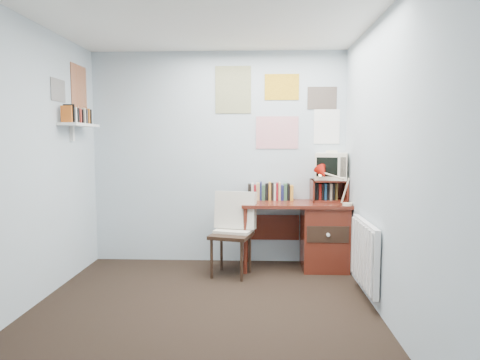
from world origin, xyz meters
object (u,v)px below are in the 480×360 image
at_px(desk_lamp, 348,188).
at_px(wall_shelf, 79,125).
at_px(desk_chair, 231,236).
at_px(radiator, 365,254).
at_px(crt_tv, 332,165).
at_px(desk, 319,233).
at_px(tv_riser, 329,190).

height_order(desk_lamp, wall_shelf, wall_shelf).
height_order(desk_chair, radiator, desk_chair).
distance_m(crt_tv, radiator, 1.31).
relative_size(desk, radiator, 1.50).
bearing_deg(crt_tv, radiator, -69.88).
height_order(tv_riser, radiator, tv_riser).
xyz_separation_m(radiator, wall_shelf, (-2.86, 0.55, 1.20)).
distance_m(desk, desk_lamp, 0.65).
xyz_separation_m(crt_tv, radiator, (0.14, -1.06, -0.76)).
height_order(desk_chair, wall_shelf, wall_shelf).
relative_size(tv_riser, wall_shelf, 0.65).
bearing_deg(radiator, crt_tv, 97.42).
xyz_separation_m(tv_riser, wall_shelf, (-2.69, -0.49, 0.74)).
distance_m(desk, tv_riser, 0.51).
relative_size(desk, desk_lamp, 3.15).
xyz_separation_m(desk_lamp, wall_shelf, (-2.84, -0.16, 0.67)).
height_order(desk, crt_tv, crt_tv).
bearing_deg(wall_shelf, crt_tv, 10.61).
relative_size(desk, desk_chair, 1.37).
distance_m(desk_chair, crt_tv, 1.42).
relative_size(desk_chair, tv_riser, 2.19).
distance_m(radiator, wall_shelf, 3.15).
distance_m(tv_riser, wall_shelf, 2.83).
relative_size(desk_chair, desk_lamp, 2.30).
height_order(desk, tv_riser, tv_riser).
height_order(desk, wall_shelf, wall_shelf).
relative_size(desk_chair, wall_shelf, 1.41).
height_order(tv_riser, wall_shelf, wall_shelf).
distance_m(desk_lamp, wall_shelf, 2.92).
relative_size(desk_lamp, wall_shelf, 0.61).
bearing_deg(desk_chair, radiator, -11.54).
bearing_deg(crt_tv, desk_lamp, -58.67).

